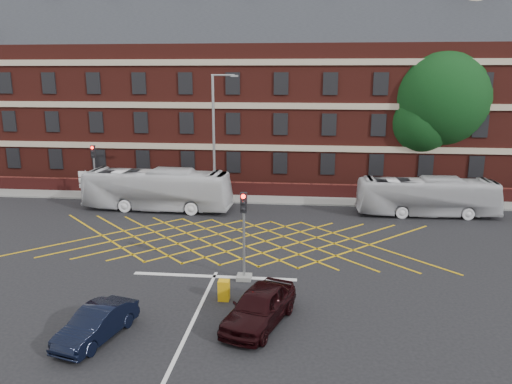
# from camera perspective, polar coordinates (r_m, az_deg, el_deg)

# --- Properties ---
(ground) EXTENTS (120.00, 120.00, 0.00)m
(ground) POSITION_cam_1_polar(r_m,az_deg,el_deg) (27.82, -3.42, -6.83)
(ground) COLOR black
(ground) RESTS_ON ground
(victorian_building) EXTENTS (51.00, 12.17, 20.40)m
(victorian_building) POSITION_cam_1_polar(r_m,az_deg,el_deg) (47.95, 1.17, 11.28)
(victorian_building) COLOR #501A14
(victorian_building) RESTS_ON ground
(boundary_wall) EXTENTS (56.00, 0.50, 1.10)m
(boundary_wall) POSITION_cam_1_polar(r_m,az_deg,el_deg) (40.02, -0.36, 0.32)
(boundary_wall) COLOR #4C1514
(boundary_wall) RESTS_ON ground
(far_pavement) EXTENTS (60.00, 3.00, 0.12)m
(far_pavement) POSITION_cam_1_polar(r_m,az_deg,el_deg) (39.17, -0.52, -0.71)
(far_pavement) COLOR slate
(far_pavement) RESTS_ON ground
(box_junction_hatching) EXTENTS (8.22, 8.22, 0.02)m
(box_junction_hatching) POSITION_cam_1_polar(r_m,az_deg,el_deg) (29.68, -2.78, -5.49)
(box_junction_hatching) COLOR #CC990C
(box_junction_hatching) RESTS_ON ground
(stop_line) EXTENTS (8.00, 0.30, 0.02)m
(stop_line) POSITION_cam_1_polar(r_m,az_deg,el_deg) (24.62, -4.78, -9.60)
(stop_line) COLOR silver
(stop_line) RESTS_ON ground
(centre_line) EXTENTS (0.15, 14.00, 0.02)m
(centre_line) POSITION_cam_1_polar(r_m,az_deg,el_deg) (18.96, -8.65, -17.19)
(centre_line) COLOR silver
(centre_line) RESTS_ON ground
(bus_left) EXTENTS (10.76, 3.00, 2.97)m
(bus_left) POSITION_cam_1_polar(r_m,az_deg,el_deg) (36.52, -11.21, 0.28)
(bus_left) COLOR silver
(bus_left) RESTS_ON ground
(bus_right) EXTENTS (9.60, 2.49, 2.66)m
(bus_right) POSITION_cam_1_polar(r_m,az_deg,el_deg) (36.36, 18.97, -0.50)
(bus_right) COLOR silver
(bus_right) RESTS_ON ground
(car_navy) EXTENTS (2.19, 3.91, 1.22)m
(car_navy) POSITION_cam_1_polar(r_m,az_deg,el_deg) (19.92, -17.78, -14.15)
(car_navy) COLOR black
(car_navy) RESTS_ON ground
(car_maroon) EXTENTS (3.07, 4.74, 1.50)m
(car_maroon) POSITION_cam_1_polar(r_m,az_deg,el_deg) (19.96, 0.39, -12.94)
(car_maroon) COLOR black
(car_maroon) RESTS_ON ground
(deciduous_tree) EXTENTS (8.56, 8.56, 11.91)m
(deciduous_tree) POSITION_cam_1_polar(r_m,az_deg,el_deg) (45.14, 19.96, 9.35)
(deciduous_tree) COLOR black
(deciduous_tree) RESTS_ON ground
(traffic_light_near) EXTENTS (0.70, 0.70, 4.27)m
(traffic_light_near) POSITION_cam_1_polar(r_m,az_deg,el_deg) (23.62, -1.39, -6.00)
(traffic_light_near) COLOR slate
(traffic_light_near) RESTS_ON ground
(traffic_light_far) EXTENTS (0.70, 0.70, 4.27)m
(traffic_light_far) POSITION_cam_1_polar(r_m,az_deg,el_deg) (40.46, -17.91, 1.56)
(traffic_light_far) COLOR slate
(traffic_light_far) RESTS_ON ground
(street_lamp) EXTENTS (2.25, 1.00, 9.56)m
(street_lamp) POSITION_cam_1_polar(r_m,az_deg,el_deg) (35.33, -4.69, 3.13)
(street_lamp) COLOR slate
(street_lamp) RESTS_ON ground
(direction_signs) EXTENTS (1.10, 0.16, 2.20)m
(direction_signs) POSITION_cam_1_polar(r_m,az_deg,el_deg) (41.53, -18.89, 1.24)
(direction_signs) COLOR gray
(direction_signs) RESTS_ON ground
(utility_cabinet) EXTENTS (0.47, 0.44, 0.91)m
(utility_cabinet) POSITION_cam_1_polar(r_m,az_deg,el_deg) (22.07, -3.70, -11.14)
(utility_cabinet) COLOR #D59B0C
(utility_cabinet) RESTS_ON ground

